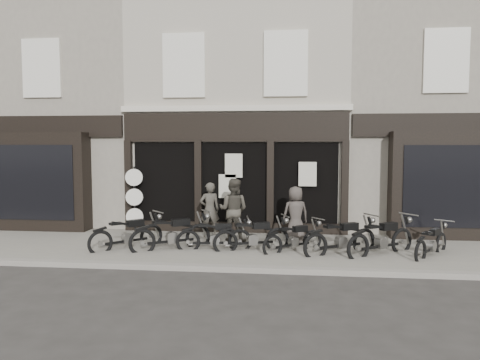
# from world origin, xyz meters

# --- Properties ---
(ground_plane) EXTENTS (90.00, 90.00, 0.00)m
(ground_plane) POSITION_xyz_m (0.00, 0.00, 0.00)
(ground_plane) COLOR #2D2B28
(ground_plane) RESTS_ON ground
(pavement) EXTENTS (30.00, 4.20, 0.12)m
(pavement) POSITION_xyz_m (0.00, 0.90, 0.06)
(pavement) COLOR slate
(pavement) RESTS_ON ground_plane
(kerb) EXTENTS (30.00, 0.25, 0.13)m
(kerb) POSITION_xyz_m (0.00, -1.25, 0.07)
(kerb) COLOR gray
(kerb) RESTS_ON ground_plane
(central_building) EXTENTS (7.30, 6.22, 8.34)m
(central_building) POSITION_xyz_m (0.00, 5.95, 4.08)
(central_building) COLOR #A39C8C
(central_building) RESTS_ON ground
(neighbour_left) EXTENTS (5.60, 6.73, 8.34)m
(neighbour_left) POSITION_xyz_m (-6.35, 5.90, 4.04)
(neighbour_left) COLOR gray
(neighbour_left) RESTS_ON ground
(neighbour_right) EXTENTS (5.60, 6.73, 8.34)m
(neighbour_right) POSITION_xyz_m (6.35, 5.90, 4.04)
(neighbour_right) COLOR gray
(neighbour_right) RESTS_ON ground
(motorcycle_0) EXTENTS (1.71, 1.70, 1.04)m
(motorcycle_0) POSITION_xyz_m (-2.61, 0.37, 0.41)
(motorcycle_0) COLOR black
(motorcycle_0) RESTS_ON ground
(motorcycle_1) EXTENTS (2.03, 1.49, 1.10)m
(motorcycle_1) POSITION_xyz_m (-1.38, 0.39, 0.44)
(motorcycle_1) COLOR black
(motorcycle_1) RESTS_ON ground
(motorcycle_2) EXTENTS (2.03, 0.65, 0.98)m
(motorcycle_2) POSITION_xyz_m (-0.21, 0.47, 0.39)
(motorcycle_2) COLOR black
(motorcycle_2) RESTS_ON ground
(motorcycle_3) EXTENTS (2.01, 1.04, 1.01)m
(motorcycle_3) POSITION_xyz_m (0.79, 0.54, 0.40)
(motorcycle_3) COLOR black
(motorcycle_3) RESTS_ON ground
(motorcycle_4) EXTENTS (1.64, 1.35, 0.92)m
(motorcycle_4) POSITION_xyz_m (1.88, 0.53, 0.37)
(motorcycle_4) COLOR black
(motorcycle_4) RESTS_ON ground
(motorcycle_5) EXTENTS (2.01, 1.41, 1.07)m
(motorcycle_5) POSITION_xyz_m (3.10, 0.37, 0.43)
(motorcycle_5) COLOR black
(motorcycle_5) RESTS_ON ground
(motorcycle_6) EXTENTS (1.96, 1.58, 1.09)m
(motorcycle_6) POSITION_xyz_m (4.12, 0.40, 0.43)
(motorcycle_6) COLOR black
(motorcycle_6) RESTS_ON ground
(motorcycle_7) EXTENTS (1.35, 1.65, 0.92)m
(motorcycle_7) POSITION_xyz_m (5.36, 0.40, 0.37)
(motorcycle_7) COLOR black
(motorcycle_7) RESTS_ON ground
(man_left) EXTENTS (0.70, 0.58, 1.66)m
(man_left) POSITION_xyz_m (-0.64, 2.06, 0.95)
(man_left) COLOR #3F3B34
(man_left) RESTS_ON pavement
(man_centre) EXTENTS (1.00, 0.85, 1.82)m
(man_centre) POSITION_xyz_m (0.14, 1.58, 1.03)
(man_centre) COLOR #403C34
(man_centre) RESTS_ON pavement
(man_right) EXTENTS (0.91, 0.75, 1.59)m
(man_right) POSITION_xyz_m (1.93, 1.73, 0.92)
(man_right) COLOR #433C38
(man_right) RESTS_ON pavement
(advert_sign_post) EXTENTS (0.52, 0.35, 2.21)m
(advert_sign_post) POSITION_xyz_m (-3.14, 2.52, 1.08)
(advert_sign_post) COLOR black
(advert_sign_post) RESTS_ON ground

